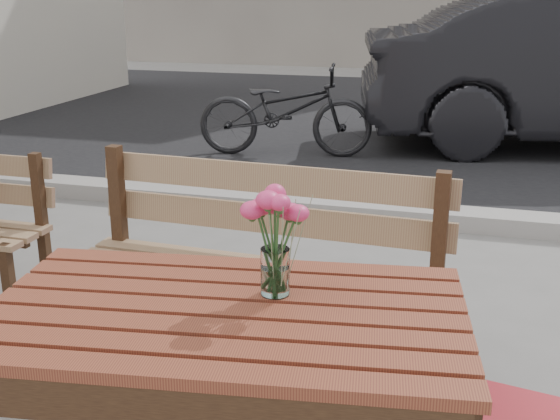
{
  "coord_description": "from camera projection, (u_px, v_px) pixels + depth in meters",
  "views": [
    {
      "loc": [
        0.58,
        -1.7,
        1.58
      ],
      "look_at": [
        0.1,
        0.04,
        1.0
      ],
      "focal_mm": 45.0,
      "sensor_mm": 36.0,
      "label": 1
    }
  ],
  "objects": [
    {
      "name": "main_table",
      "position": [
        227.0,
        351.0,
        1.87
      ],
      "size": [
        1.34,
        0.89,
        0.77
      ],
      "rotation": [
        0.0,
        0.0,
        0.13
      ],
      "color": "maroon",
      "rests_on": "ground"
    },
    {
      "name": "main_bench",
      "position": [
        260.0,
        247.0,
        2.83
      ],
      "size": [
        1.54,
        0.53,
        0.94
      ],
      "rotation": [
        0.0,
        0.0,
        -0.05
      ],
      "color": "#8D6349",
      "rests_on": "ground"
    },
    {
      "name": "bicycle",
      "position": [
        285.0,
        110.0,
        6.72
      ],
      "size": [
        1.73,
        0.82,
        0.87
      ],
      "primitive_type": "imported",
      "rotation": [
        0.0,
        0.0,
        1.72
      ],
      "color": "black",
      "rests_on": "ground"
    },
    {
      "name": "main_vase",
      "position": [
        275.0,
        227.0,
        1.86
      ],
      "size": [
        0.17,
        0.17,
        0.31
      ],
      "color": "white",
      "rests_on": "main_table"
    },
    {
      "name": "street",
      "position": [
        407.0,
        152.0,
        6.83
      ],
      "size": [
        30.0,
        8.12,
        0.12
      ],
      "color": "black",
      "rests_on": "ground"
    }
  ]
}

